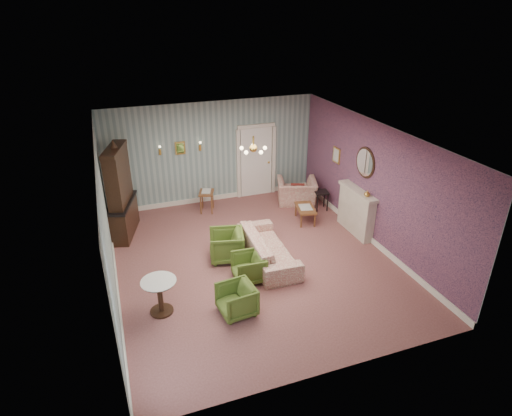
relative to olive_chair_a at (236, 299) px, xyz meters
name	(u,v)px	position (x,y,z in m)	size (l,w,h in m)	color
floor	(254,260)	(0.91, 1.62, -0.33)	(7.00, 7.00, 0.00)	#8B5551
ceiling	(253,136)	(0.91, 1.62, 2.57)	(7.00, 7.00, 0.00)	white
wall_back	(212,153)	(0.91, 5.12, 1.12)	(6.00, 6.00, 0.00)	slate
wall_front	(334,299)	(0.91, -1.88, 1.12)	(6.00, 6.00, 0.00)	slate
wall_left	(106,225)	(-2.09, 1.62, 1.12)	(7.00, 7.00, 0.00)	slate
wall_right	(374,184)	(3.91, 1.62, 1.12)	(7.00, 7.00, 0.00)	slate
wall_right_floral	(374,184)	(3.90, 1.62, 1.12)	(7.00, 7.00, 0.00)	#B1586B
door	(256,161)	(2.21, 5.08, 0.75)	(1.12, 0.12, 2.16)	white
olive_chair_a	(236,299)	(0.00, 0.00, 0.00)	(0.64, 0.60, 0.66)	#4B6523
olive_chair_b	(249,266)	(0.56, 0.95, 0.00)	(0.64, 0.60, 0.65)	#4B6523
olive_chair_c	(226,244)	(0.36, 1.89, 0.05)	(0.74, 0.69, 0.76)	#4B6523
sofa_chintz	(268,243)	(1.22, 1.53, 0.10)	(2.19, 0.64, 0.86)	#9D423F
wingback_chair	(297,188)	(3.10, 4.10, 0.15)	(1.09, 0.71, 0.95)	#9D423F
dresser	(119,190)	(-1.74, 3.89, 0.87)	(0.50, 1.44, 2.41)	black
fireplace	(356,211)	(3.77, 2.02, 0.25)	(0.30, 1.40, 1.16)	beige
mantel_vase	(367,193)	(3.75, 1.62, 0.90)	(0.15, 0.15, 0.15)	gold
oval_mirror	(365,163)	(3.87, 2.02, 1.52)	(0.04, 0.76, 0.84)	white
framed_print	(336,155)	(3.88, 3.37, 1.27)	(0.04, 0.34, 0.42)	gold
coffee_table	(305,214)	(2.84, 2.97, -0.12)	(0.45, 0.81, 0.41)	brown
side_table_black	(321,200)	(3.56, 3.47, -0.05)	(0.37, 0.37, 0.55)	black
pedestal_table	(160,296)	(-1.33, 0.51, 0.03)	(0.66, 0.66, 0.72)	black
nesting_table	(207,201)	(0.53, 4.45, -0.01)	(0.38, 0.49, 0.64)	brown
gilt_mirror_back	(180,148)	(0.01, 5.08, 1.37)	(0.28, 0.06, 0.36)	gold
sconce_left	(160,151)	(-0.54, 5.06, 1.37)	(0.16, 0.12, 0.30)	gold
sconce_right	(200,146)	(0.56, 5.06, 1.37)	(0.16, 0.12, 0.30)	gold
chandelier	(253,149)	(0.91, 1.62, 2.30)	(0.56, 0.56, 0.36)	gold
burgundy_cushion	(297,190)	(3.05, 3.95, 0.15)	(0.38, 0.10, 0.38)	maroon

